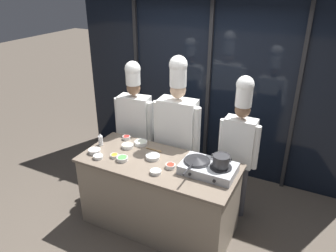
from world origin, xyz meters
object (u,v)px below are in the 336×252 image
prep_bowl_bean_sprouts (141,142)px  prep_bowl_bell_pepper (126,137)px  stock_pot (221,161)px  prep_bowl_noodles (156,172)px  portable_stove (208,168)px  prep_bowl_shrimp (94,151)px  prep_bowl_onion (98,157)px  prep_bowl_ginger (128,146)px  prep_bowl_rice (153,157)px  frying_pan (197,159)px  prep_bowl_chili_flakes (170,166)px  prep_bowl_scallions (122,158)px  serving_spoon_slotted (157,150)px  chef_sous (177,124)px  squeeze_bottle_clear (101,140)px  chef_head (135,118)px  chef_line (240,139)px  prep_bowl_carrots (114,156)px

prep_bowl_bean_sprouts → prep_bowl_bell_pepper: (-0.24, 0.03, 0.00)m
stock_pot → prep_bowl_noodles: (-0.63, -0.28, -0.16)m
portable_stove → prep_bowl_shrimp: 1.38m
portable_stove → prep_bowl_noodles: 0.57m
prep_bowl_noodles → prep_bowl_onion: bearing=-178.2°
prep_bowl_ginger → prep_bowl_rice: bearing=-12.4°
frying_pan → stock_pot: stock_pot is taller
prep_bowl_bean_sprouts → prep_bowl_shrimp: size_ratio=1.12×
prep_bowl_chili_flakes → prep_bowl_bell_pepper: bearing=156.5°
prep_bowl_noodles → prep_bowl_scallions: bearing=172.5°
prep_bowl_bean_sprouts → serving_spoon_slotted: bearing=-13.1°
prep_bowl_rice → prep_bowl_ginger: bearing=167.6°
chef_sous → prep_bowl_scallions: bearing=61.5°
stock_pot → squeeze_bottle_clear: bearing=-179.1°
prep_bowl_bean_sprouts → prep_bowl_onion: (-0.26, -0.52, -0.00)m
chef_head → chef_line: (1.46, 0.00, 0.02)m
prep_bowl_rice → prep_bowl_shrimp: bearing=-163.6°
prep_bowl_chili_flakes → prep_bowl_onion: bearing=-166.8°
prep_bowl_bean_sprouts → chef_line: size_ratio=0.09×
prep_bowl_bell_pepper → chef_sous: bearing=24.8°
prep_bowl_bean_sprouts → chef_sous: bearing=40.8°
stock_pot → prep_bowl_shrimp: size_ratio=1.42×
frying_pan → chef_line: 0.67m
portable_stove → chef_sous: 0.84m
prep_bowl_onion → squeeze_bottle_clear: bearing=122.0°
prep_bowl_noodles → prep_bowl_ginger: prep_bowl_ginger is taller
chef_head → portable_stove: bearing=147.8°
stock_pot → serving_spoon_slotted: 0.89m
prep_bowl_carrots → prep_bowl_bell_pepper: prep_bowl_bell_pepper is taller
stock_pot → prep_bowl_shrimp: stock_pot is taller
prep_bowl_ginger → prep_bowl_onion: size_ratio=1.28×
prep_bowl_noodles → chef_sous: bearing=99.1°
prep_bowl_ginger → chef_sous: chef_sous is taller
prep_bowl_shrimp → chef_line: 1.74m
prep_bowl_onion → prep_bowl_rice: size_ratio=0.70×
portable_stove → prep_bowl_noodles: portable_stove is taller
stock_pot → prep_bowl_scallions: size_ratio=1.55×
stock_pot → chef_sous: 0.93m
prep_bowl_bean_sprouts → prep_bowl_noodles: (0.49, -0.50, -0.00)m
stock_pot → chef_line: bearing=87.2°
stock_pot → prep_bowl_bell_pepper: bearing=169.4°
chef_head → prep_bowl_noodles: bearing=125.1°
squeeze_bottle_clear → prep_bowl_noodles: squeeze_bottle_clear is taller
prep_bowl_bell_pepper → prep_bowl_rice: bearing=-26.5°
prep_bowl_rice → prep_bowl_scallions: bearing=-146.2°
prep_bowl_scallions → chef_sous: (0.34, 0.74, 0.20)m
prep_bowl_scallions → chef_line: bearing=35.3°
prep_bowl_noodles → prep_bowl_shrimp: prep_bowl_shrimp is taller
prep_bowl_noodles → chef_line: size_ratio=0.07×
squeeze_bottle_clear → prep_bowl_chili_flakes: 1.02m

